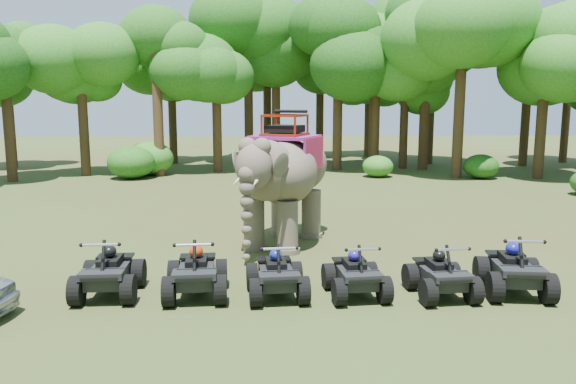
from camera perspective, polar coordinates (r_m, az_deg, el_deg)
name	(u,v)px	position (r m, az deg, el deg)	size (l,w,h in m)	color
ground	(290,276)	(13.87, 0.17, -8.58)	(110.00, 110.00, 0.00)	#47381E
elephant	(284,178)	(16.62, -0.43, 1.40)	(2.07, 4.70, 3.95)	brown
atv_0	(109,266)	(13.00, -17.77, -7.16)	(1.33, 1.82, 1.35)	black
atv_1	(196,266)	(12.52, -9.33, -7.44)	(1.33, 1.83, 1.35)	black
atv_2	(277,268)	(12.34, -1.16, -7.77)	(1.25, 1.72, 1.27)	black
atv_3	(356,269)	(12.48, 6.90, -7.73)	(1.22, 1.67, 1.24)	black
atv_4	(441,269)	(12.80, 15.30, -7.54)	(1.23, 1.68, 1.24)	black
atv_5	(514,263)	(13.49, 21.99, -6.72)	(1.36, 1.87, 1.38)	black
tree_0	(276,98)	(38.19, -1.23, 9.55)	(6.21, 6.21, 8.87)	#195114
tree_1	(338,93)	(34.79, 5.09, 9.97)	(6.57, 6.57, 9.39)	#195114
tree_2	(404,111)	(36.17, 11.73, 8.05)	(5.04, 5.04, 7.20)	#195114
tree_3	(460,94)	(32.36, 17.07, 9.48)	(6.43, 6.43, 9.19)	#195114
tree_4	(543,99)	(33.69, 24.49, 8.63)	(6.10, 6.10, 8.71)	#195114
tree_29	(7,111)	(32.97, -26.62, 7.38)	(5.21, 5.21, 7.44)	#195114
tree_30	(82,106)	(33.92, -20.16, 8.18)	(5.50, 5.50, 7.86)	#195114
tree_31	(157,99)	(32.53, -13.12, 9.14)	(6.04, 6.04, 8.62)	#195114
tree_32	(217,103)	(33.89, -7.26, 8.97)	(5.76, 5.76, 8.23)	#195114
tree_33	(267,92)	(42.55, -2.13, 10.16)	(6.88, 6.88, 9.83)	#195114
tree_34	(376,101)	(34.99, 8.89, 9.17)	(5.95, 5.95, 8.50)	#195114
tree_35	(374,100)	(35.31, 8.71, 9.21)	(5.99, 5.99, 8.55)	#195114
tree_36	(9,104)	(39.93, -26.51, 8.04)	(5.68, 5.68, 8.11)	#195114
tree_37	(369,109)	(43.53, 8.26, 8.35)	(5.07, 5.07, 7.24)	#195114
tree_38	(248,88)	(39.11, -4.04, 10.46)	(7.10, 7.10, 10.15)	#195114
tree_39	(567,107)	(43.31, 26.46, 7.74)	(5.34, 5.34, 7.62)	#195114
tree_40	(431,86)	(39.19, 14.31, 10.38)	(7.28, 7.28, 10.40)	#195114
tree_41	(320,97)	(42.76, 3.27, 9.66)	(6.36, 6.36, 9.09)	#195114
tree_43	(527,100)	(39.88, 23.08, 8.57)	(5.97, 5.97, 8.54)	#195114
tree_44	(426,85)	(35.84, 13.81, 10.50)	(7.25, 7.25, 10.36)	#195114
tree_45	(172,105)	(39.13, -11.69, 8.69)	(5.57, 5.57, 7.96)	#195114
tree_46	(368,107)	(43.63, 8.16, 8.57)	(5.29, 5.29, 7.56)	#195114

